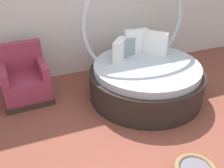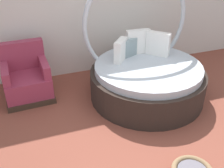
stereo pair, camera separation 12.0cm
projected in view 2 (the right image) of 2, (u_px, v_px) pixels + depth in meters
ground_plane at (150, 137)px, 3.79m from camera, size 8.00×8.00×0.02m
back_wall at (98, 3)px, 5.05m from camera, size 8.00×0.12×2.77m
round_daybed at (146, 74)px, 4.59m from camera, size 1.98×1.98×2.17m
red_armchair at (27, 79)px, 4.59m from camera, size 0.83×0.83×0.94m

